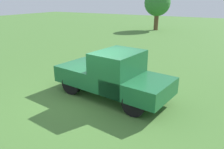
{
  "coord_description": "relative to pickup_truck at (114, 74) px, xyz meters",
  "views": [
    {
      "loc": [
        -4.23,
        6.2,
        3.62
      ],
      "look_at": [
        -0.38,
        -0.52,
        0.9
      ],
      "focal_mm": 35.23,
      "sensor_mm": 36.0,
      "label": 1
    }
  ],
  "objects": [
    {
      "name": "pickup_truck",
      "position": [
        0.0,
        0.0,
        0.0
      ],
      "size": [
        4.66,
        2.33,
        1.81
      ],
      "rotation": [
        0.0,
        0.0,
        6.16
      ],
      "color": "black",
      "rests_on": "ground_plane"
    },
    {
      "name": "ground_plane",
      "position": [
        0.5,
        0.5,
        -0.93
      ],
      "size": [
        80.0,
        80.0,
        0.0
      ],
      "primitive_type": "plane",
      "color": "#477533"
    },
    {
      "name": "tree_back_left",
      "position": [
        4.84,
        -18.63,
        2.09
      ],
      "size": [
        2.95,
        2.95,
        4.53
      ],
      "color": "brown",
      "rests_on": "ground_plane"
    }
  ]
}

